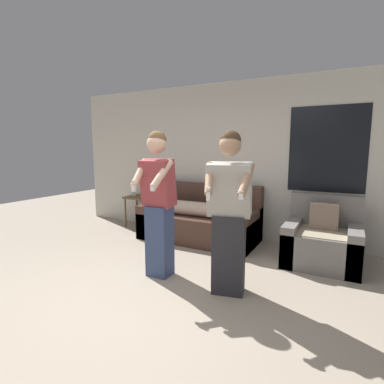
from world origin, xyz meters
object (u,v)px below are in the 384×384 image
object	(u,v)px
couch	(200,221)
armchair	(322,241)
side_table	(140,201)
person_left	(158,202)
person_right	(229,213)

from	to	relation	value
couch	armchair	bearing A→B (deg)	-5.80
couch	side_table	bearing A→B (deg)	171.57
armchair	person_left	bearing A→B (deg)	-141.63
armchair	person_left	size ratio (longest dim) A/B	0.54
couch	person_left	size ratio (longest dim) A/B	1.12
side_table	person_right	distance (m)	3.18
armchair	person_right	bearing A→B (deg)	-120.53
person_left	side_table	bearing A→B (deg)	132.78
side_table	person_left	bearing A→B (deg)	-47.22
couch	person_left	bearing A→B (deg)	-82.12
couch	armchair	distance (m)	1.98
couch	person_right	bearing A→B (deg)	-54.79
couch	armchair	world-z (taller)	couch
couch	person_left	world-z (taller)	person_left
couch	armchair	xyz separation A→B (m)	(1.97, -0.20, -0.01)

